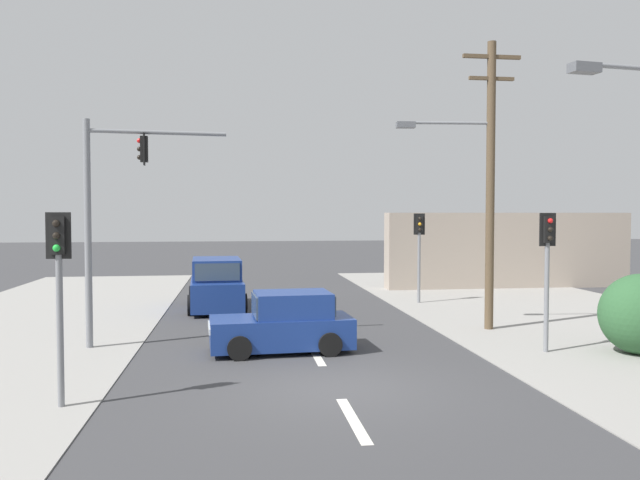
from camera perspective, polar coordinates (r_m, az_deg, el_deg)
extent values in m
plane|color=#3A3A3D|center=(13.01, 1.36, -13.34)|extent=(140.00, 140.00, 0.00)
cube|color=silver|center=(11.13, 3.05, -16.07)|extent=(0.20, 2.40, 0.01)
cube|color=silver|center=(15.89, -0.37, -10.43)|extent=(0.20, 2.40, 0.01)
cube|color=silver|center=(20.77, -2.14, -7.40)|extent=(0.20, 2.40, 0.01)
cube|color=#595B60|center=(12.86, 23.02, 14.27)|extent=(0.59, 0.35, 0.18)
cylinder|color=brown|center=(19.63, 15.31, 4.70)|extent=(0.26, 0.26, 8.71)
cube|color=brown|center=(20.17, 15.43, 15.85)|extent=(1.80, 0.12, 0.11)
cube|color=brown|center=(20.03, 15.41, 14.05)|extent=(1.40, 0.12, 0.10)
cylinder|color=slate|center=(19.43, 11.67, 10.44)|extent=(2.60, 0.29, 0.09)
cube|color=#595B60|center=(19.14, 7.84, 10.38)|extent=(0.58, 0.32, 0.18)
cylinder|color=slate|center=(17.36, -20.45, 0.49)|extent=(0.18, 0.18, 6.00)
cylinder|color=slate|center=(17.36, -14.60, 9.49)|extent=(3.59, 0.46, 0.11)
cube|color=black|center=(17.32, -15.78, 8.00)|extent=(0.22, 0.28, 0.68)
cube|color=black|center=(17.32, -15.78, 8.00)|extent=(0.08, 0.44, 0.84)
sphere|color=red|center=(17.35, -16.19, 8.71)|extent=(0.13, 0.13, 0.13)
sphere|color=black|center=(17.32, -16.18, 7.99)|extent=(0.13, 0.13, 0.13)
sphere|color=black|center=(17.30, -16.17, 7.27)|extent=(0.13, 0.13, 0.13)
cylinder|color=slate|center=(16.88, 20.00, -5.00)|extent=(0.12, 0.12, 2.80)
cube|color=black|center=(16.76, 20.09, 0.91)|extent=(0.27, 0.22, 0.68)
cube|color=black|center=(16.76, 20.09, 0.91)|extent=(0.44, 0.07, 0.84)
sphere|color=red|center=(16.65, 20.31, 1.65)|extent=(0.13, 0.13, 0.13)
sphere|color=black|center=(16.65, 20.30, 0.90)|extent=(0.13, 0.13, 0.13)
sphere|color=black|center=(16.66, 20.29, 0.14)|extent=(0.13, 0.13, 0.13)
cylinder|color=slate|center=(12.35, -22.67, -7.72)|extent=(0.12, 0.12, 2.80)
cube|color=black|center=(12.17, -22.80, 0.38)|extent=(0.27, 0.21, 0.68)
cube|color=black|center=(12.17, -22.80, 0.38)|extent=(0.44, 0.06, 0.84)
sphere|color=black|center=(12.05, -22.99, 1.40)|extent=(0.13, 0.13, 0.13)
sphere|color=black|center=(12.06, -22.97, 0.36)|extent=(0.13, 0.13, 0.13)
sphere|color=green|center=(12.06, -22.96, -0.69)|extent=(0.13, 0.13, 0.13)
cylinder|color=slate|center=(24.99, 9.04, -2.54)|extent=(0.12, 0.12, 2.80)
cube|color=black|center=(24.90, 9.06, 1.45)|extent=(0.28, 0.23, 0.68)
cube|color=black|center=(24.90, 9.06, 1.45)|extent=(0.44, 0.09, 0.84)
sphere|color=black|center=(24.78, 9.12, 1.95)|extent=(0.13, 0.13, 0.13)
sphere|color=orange|center=(24.78, 9.11, 1.44)|extent=(0.13, 0.13, 0.13)
sphere|color=black|center=(24.78, 9.11, 0.94)|extent=(0.13, 0.13, 0.13)
cube|color=#A39384|center=(31.24, 16.86, -0.90)|extent=(12.00, 1.00, 3.60)
cube|color=navy|center=(16.19, -3.58, -8.37)|extent=(3.69, 1.81, 0.76)
cube|color=navy|center=(16.11, -2.52, -5.90)|extent=(1.98, 1.59, 0.64)
cube|color=#384756|center=(16.00, -5.98, -5.97)|extent=(0.14, 1.36, 0.54)
cube|color=#384756|center=(16.28, 0.87, -5.81)|extent=(0.14, 1.33, 0.51)
cube|color=white|center=(16.02, -10.11, -7.89)|extent=(0.12, 1.36, 0.14)
cylinder|color=black|center=(15.34, -7.37, -9.79)|extent=(0.61, 0.22, 0.60)
cylinder|color=black|center=(16.90, -7.73, -8.65)|extent=(0.61, 0.22, 0.60)
cylinder|color=black|center=(15.64, 0.93, -9.53)|extent=(0.61, 0.22, 0.60)
cylinder|color=black|center=(17.18, -0.19, -8.45)|extent=(0.61, 0.22, 0.60)
cube|color=navy|center=(23.64, -9.44, -4.69)|extent=(2.08, 4.59, 1.00)
cube|color=navy|center=(23.35, -9.45, -2.61)|extent=(1.86, 2.79, 0.76)
cube|color=#384756|center=(24.71, -9.52, -2.33)|extent=(1.58, 0.14, 0.65)
cube|color=#384756|center=(21.98, -9.37, -2.91)|extent=(1.55, 0.14, 0.61)
cube|color=white|center=(25.87, -9.56, -3.58)|extent=(1.56, 0.12, 0.14)
cylinder|color=black|center=(25.06, -11.62, -4.94)|extent=(0.26, 0.73, 0.72)
cylinder|color=black|center=(25.09, -7.40, -4.90)|extent=(0.26, 0.73, 0.72)
cylinder|color=black|center=(22.29, -11.73, -5.85)|extent=(0.26, 0.73, 0.72)
cylinder|color=black|center=(22.33, -6.99, -5.80)|extent=(0.26, 0.73, 0.72)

